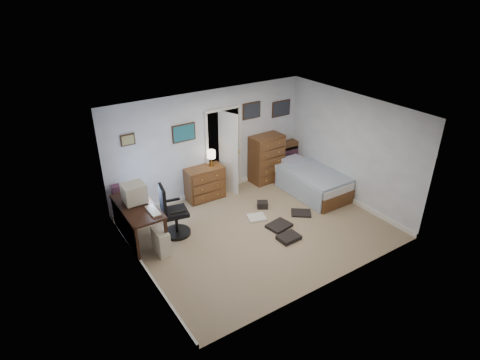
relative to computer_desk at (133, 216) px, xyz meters
The scene contains 15 objects.
floor 2.56m from the computer_desk, 22.14° to the right, with size 5.00×4.00×0.02m, color tan.
computer_desk is the anchor object (origin of this frame).
crt_monitor 0.43m from the computer_desk, 51.34° to the left, with size 0.42×0.39×0.39m.
keyboard 0.49m from the computer_desk, 51.71° to the right, with size 0.16×0.43×0.03m, color beige.
pc_tower 0.73m from the computer_desk, 61.53° to the right, with size 0.23×0.46×0.49m.
office_chair 0.78m from the computer_desk, 11.41° to the right, with size 0.64×0.64×1.13m.
media_stack 0.90m from the computer_desk, 91.51° to the left, with size 0.18×0.18×0.89m, color maroon.
low_dresser 2.18m from the computer_desk, 22.82° to the left, with size 0.89×0.44×0.79m, color brown.
table_lamp 2.39m from the computer_desk, 20.93° to the left, with size 0.20×0.20×0.38m.
doorway 2.99m from the computer_desk, 26.82° to the left, with size 0.96×1.12×2.05m.
tall_dresser 3.85m from the computer_desk, 12.23° to the left, with size 0.83×0.49×1.21m, color brown.
headboard_bookcase 4.63m from the computer_desk, 11.57° to the left, with size 0.96×0.30×0.86m.
bed 4.30m from the computer_desk, ahead, with size 1.04×1.92×0.63m.
wall_posters 3.25m from the computer_desk, 20.00° to the left, with size 4.38×0.04×0.60m.
floor_clutter 3.00m from the computer_desk, 19.77° to the right, with size 1.44×1.60×0.15m.
Camera 1 is at (-4.14, -5.64, 4.71)m, focal length 30.00 mm.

